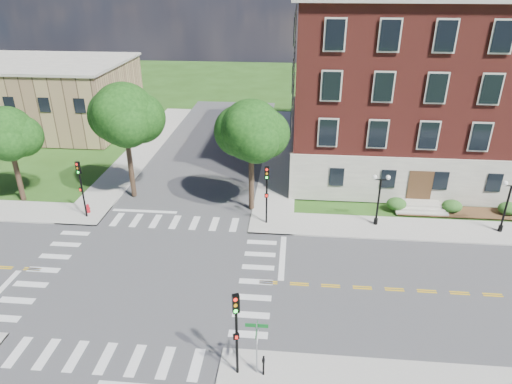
# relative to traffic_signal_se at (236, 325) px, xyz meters

# --- Properties ---
(ground) EXTENTS (160.00, 160.00, 0.00)m
(ground) POSITION_rel_traffic_signal_se_xyz_m (-6.97, 7.58, -3.19)
(ground) COLOR #254814
(ground) RESTS_ON ground
(road_ew) EXTENTS (90.00, 12.00, 0.01)m
(road_ew) POSITION_rel_traffic_signal_se_xyz_m (-6.97, 7.58, -3.18)
(road_ew) COLOR #3D3D3F
(road_ew) RESTS_ON ground
(road_ns) EXTENTS (12.00, 90.00, 0.01)m
(road_ns) POSITION_rel_traffic_signal_se_xyz_m (-6.97, 7.58, -3.18)
(road_ns) COLOR #3D3D3F
(road_ns) RESTS_ON ground
(sidewalk_ne) EXTENTS (34.00, 34.00, 0.12)m
(sidewalk_ne) POSITION_rel_traffic_signal_se_xyz_m (8.41, 22.95, -3.13)
(sidewalk_ne) COLOR #9E9B93
(sidewalk_ne) RESTS_ON ground
(sidewalk_nw) EXTENTS (34.00, 34.00, 0.12)m
(sidewalk_nw) POSITION_rel_traffic_signal_se_xyz_m (-22.34, 22.95, -3.13)
(sidewalk_nw) COLOR #9E9B93
(sidewalk_nw) RESTS_ON ground
(crosswalk_east) EXTENTS (2.20, 10.20, 0.02)m
(crosswalk_east) POSITION_rel_traffic_signal_se_xyz_m (0.23, 7.58, -3.19)
(crosswalk_east) COLOR silver
(crosswalk_east) RESTS_ON ground
(stop_bar_east) EXTENTS (0.40, 5.50, 0.00)m
(stop_bar_east) POSITION_rel_traffic_signal_se_xyz_m (1.83, 10.58, -3.19)
(stop_bar_east) COLOR silver
(stop_bar_east) RESTS_ON ground
(main_building) EXTENTS (30.60, 22.40, 16.50)m
(main_building) POSITION_rel_traffic_signal_se_xyz_m (17.03, 29.57, 5.15)
(main_building) COLOR #A09B8D
(main_building) RESTS_ON ground
(secondary_building) EXTENTS (20.40, 15.40, 8.30)m
(secondary_building) POSITION_rel_traffic_signal_se_xyz_m (-28.97, 37.58, 1.09)
(secondary_building) COLOR #896A4C
(secondary_building) RESTS_ON ground
(shrub_row) EXTENTS (18.00, 2.00, 1.30)m
(shrub_row) POSITION_rel_traffic_signal_se_xyz_m (20.03, 18.38, -3.19)
(shrub_row) COLOR #22551C
(shrub_row) RESTS_ON ground
(tree_b) EXTENTS (4.31, 4.31, 8.29)m
(tree_b) POSITION_rel_traffic_signal_se_xyz_m (-21.18, 17.37, 3.03)
(tree_b) COLOR #332619
(tree_b) RESTS_ON ground
(tree_c) EXTENTS (5.28, 5.28, 10.08)m
(tree_c) POSITION_rel_traffic_signal_se_xyz_m (-11.74, 19.00, 4.34)
(tree_c) COLOR #332619
(tree_c) RESTS_ON ground
(tree_d) EXTENTS (4.88, 4.88, 9.31)m
(tree_d) POSITION_rel_traffic_signal_se_xyz_m (-1.07, 17.60, 3.77)
(tree_d) COLOR #332619
(tree_d) RESTS_ON ground
(traffic_signal_se) EXTENTS (0.38, 0.46, 4.80)m
(traffic_signal_se) POSITION_rel_traffic_signal_se_xyz_m (0.00, 0.00, 0.00)
(traffic_signal_se) COLOR black
(traffic_signal_se) RESTS_ON ground
(traffic_signal_ne) EXTENTS (0.37, 0.43, 4.80)m
(traffic_signal_ne) POSITION_rel_traffic_signal_se_xyz_m (0.36, 15.19, 0.00)
(traffic_signal_ne) COLOR black
(traffic_signal_ne) RESTS_ON ground
(traffic_signal_nw) EXTENTS (0.38, 0.45, 4.80)m
(traffic_signal_nw) POSITION_rel_traffic_signal_se_xyz_m (-14.34, 14.88, 0.00)
(traffic_signal_nw) COLOR black
(traffic_signal_nw) RESTS_ON ground
(twin_lamp_west) EXTENTS (1.36, 0.36, 4.23)m
(twin_lamp_west) POSITION_rel_traffic_signal_se_xyz_m (8.99, 15.76, -0.66)
(twin_lamp_west) COLOR black
(twin_lamp_west) RESTS_ON ground
(twin_lamp_east) EXTENTS (1.36, 0.36, 4.23)m
(twin_lamp_east) POSITION_rel_traffic_signal_se_xyz_m (18.38, 15.50, -0.66)
(twin_lamp_east) COLOR black
(twin_lamp_east) RESTS_ON ground
(street_sign_pole) EXTENTS (1.10, 1.10, 3.10)m
(street_sign_pole) POSITION_rel_traffic_signal_se_xyz_m (0.96, 0.10, -0.88)
(street_sign_pole) COLOR gray
(street_sign_pole) RESTS_ON ground
(push_button_post) EXTENTS (0.14, 0.21, 1.20)m
(push_button_post) POSITION_rel_traffic_signal_se_xyz_m (1.30, -0.04, -2.39)
(push_button_post) COLOR black
(push_button_post) RESTS_ON ground
(fire_hydrant) EXTENTS (0.35, 0.35, 0.75)m
(fire_hydrant) POSITION_rel_traffic_signal_se_xyz_m (-14.48, 15.58, -2.72)
(fire_hydrant) COLOR #B70E1A
(fire_hydrant) RESTS_ON ground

